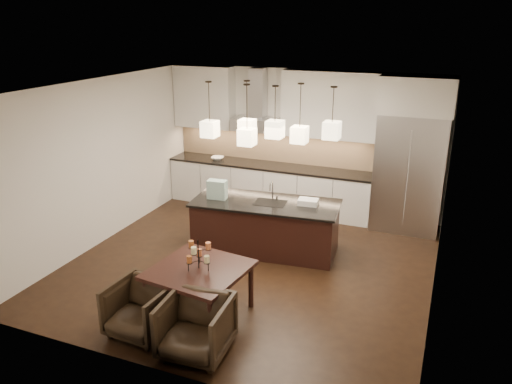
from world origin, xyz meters
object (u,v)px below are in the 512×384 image
at_px(dining_table, 200,292).
at_px(island_body, 265,227).
at_px(armchair_left, 141,309).
at_px(refrigerator, 409,173).
at_px(armchair_right, 196,327).

bearing_deg(dining_table, island_body, 94.28).
bearing_deg(island_body, armchair_left, -107.70).
xyz_separation_m(island_body, armchair_left, (-0.58, -2.78, -0.07)).
distance_m(refrigerator, armchair_left, 5.36).
bearing_deg(armchair_right, dining_table, 110.95).
distance_m(dining_table, armchair_right, 0.80).
relative_size(refrigerator, island_body, 0.92).
distance_m(refrigerator, island_body, 2.84).
height_order(armchair_left, armchair_right, armchair_right).
height_order(refrigerator, island_body, refrigerator).
xyz_separation_m(refrigerator, island_body, (-2.08, -1.81, -0.66)).
height_order(refrigerator, dining_table, refrigerator).
bearing_deg(armchair_left, dining_table, 55.60).
bearing_deg(armchair_right, island_body, 91.08).
height_order(refrigerator, armchair_left, refrigerator).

